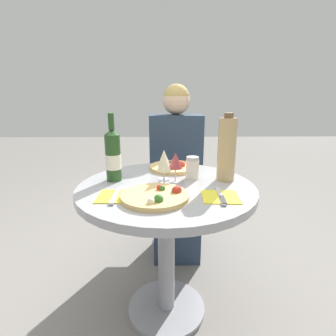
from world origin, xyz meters
name	(u,v)px	position (x,y,z in m)	size (l,w,h in m)	color
ground_plane	(166,309)	(0.00, 0.00, 0.00)	(12.00, 12.00, 0.00)	gray
dining_table	(166,214)	(0.00, 0.00, 0.57)	(0.83, 0.83, 0.72)	gray
chair_behind_diner	(175,187)	(0.08, 0.75, 0.44)	(0.39, 0.39, 0.87)	#ADADB2
seated_diner	(176,180)	(0.08, 0.62, 0.54)	(0.37, 0.42, 1.20)	#28384C
pizza_large	(156,196)	(-0.04, -0.17, 0.73)	(0.28, 0.28, 0.05)	#DBB26B
pizza_small_far	(173,167)	(0.04, 0.27, 0.73)	(0.27, 0.27, 0.05)	#DBB26B
wine_bottle	(113,156)	(-0.26, 0.08, 0.84)	(0.08, 0.08, 0.33)	#23471E
tall_carafe	(227,149)	(0.29, 0.07, 0.87)	(0.09, 0.09, 0.33)	tan
sugar_shaker	(192,168)	(0.13, 0.09, 0.77)	(0.07, 0.07, 0.11)	silver
wine_glass_center	(175,161)	(0.04, 0.05, 0.82)	(0.07, 0.07, 0.15)	silver
wine_glass_front_left	(164,163)	(-0.01, 0.01, 0.82)	(0.07, 0.07, 0.15)	silver
wine_glass_back_left	(164,159)	(-0.01, 0.09, 0.82)	(0.06, 0.06, 0.15)	silver
place_setting_left	(116,196)	(-0.21, -0.15, 0.72)	(0.15, 0.19, 0.01)	yellow
place_setting_right	(221,197)	(0.22, -0.16, 0.72)	(0.16, 0.19, 0.01)	yellow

